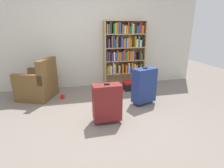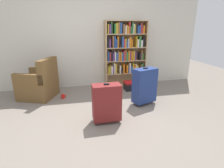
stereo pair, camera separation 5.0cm
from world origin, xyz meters
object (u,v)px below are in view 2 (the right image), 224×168
Objects in this scene: bookshelf at (125,51)px; suitcase_navy_blue at (145,85)px; armchair at (39,84)px; mug at (63,96)px; storage_box at (133,85)px; suitcase_dark_red at (107,102)px.

bookshelf is 2.19× the size of suitcase_navy_blue.
armchair is 0.60m from mug.
storage_box is at bearing 1.16° from armchair.
suitcase_dark_red reaches higher than storage_box.
bookshelf is 2.48× the size of suitcase_dark_red.
suitcase_navy_blue is at bearing -94.28° from storage_box.
storage_box is 1.78m from suitcase_dark_red.
armchair is at bearing -178.84° from storage_box.
storage_box is (1.75, 0.23, 0.07)m from mug.
armchair is 1.96× the size of storage_box.
mug is (-1.63, -0.64, -0.89)m from bookshelf.
suitcase_navy_blue is (2.19, -0.84, 0.09)m from armchair.
mug is 0.26× the size of storage_box.
bookshelf is 2.15m from suitcase_dark_red.
bookshelf is at bearing 21.60° from mug.
suitcase_navy_blue is (0.90, 0.58, 0.04)m from suitcase_dark_red.
bookshelf is at bearing 65.78° from suitcase_dark_red.
mug is 0.15× the size of suitcase_navy_blue.
mug is 1.50m from suitcase_dark_red.
bookshelf is at bearing 105.98° from storage_box.
suitcase_dark_red is (-0.97, -1.47, 0.24)m from storage_box.
armchair is (-2.13, -0.46, -0.62)m from bookshelf.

